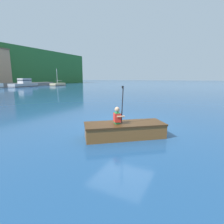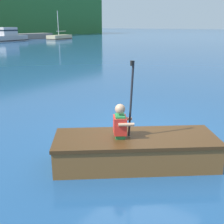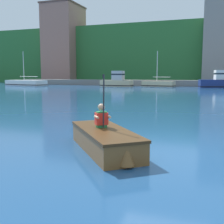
# 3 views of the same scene
# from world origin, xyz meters

# --- Properties ---
(ground_plane) EXTENTS (300.00, 300.00, 0.00)m
(ground_plane) POSITION_xyz_m (0.00, 0.00, 0.00)
(ground_plane) COLOR navy
(shoreline_ridge) EXTENTS (120.00, 20.00, 11.66)m
(shoreline_ridge) POSITION_xyz_m (0.00, 56.94, 5.83)
(shoreline_ridge) COLOR #2D6B33
(shoreline_ridge) RESTS_ON ground
(waterfront_warehouse_left) EXTENTS (7.02, 8.41, 16.36)m
(waterfront_warehouse_left) POSITION_xyz_m (-29.21, 48.04, 8.19)
(waterfront_warehouse_left) COLOR #9E6B5B
(waterfront_warehouse_left) RESTS_ON ground
(marina_dock) EXTENTS (62.55, 2.40, 0.90)m
(marina_dock) POSITION_xyz_m (0.00, 37.37, 0.45)
(marina_dock) COLOR slate
(marina_dock) RESTS_ON ground
(moored_boat_dock_west_inner) EXTENTS (5.90, 2.99, 2.35)m
(moored_boat_dock_west_inner) POSITION_xyz_m (2.35, 33.56, 0.86)
(moored_boat_dock_west_inner) COLOR navy
(moored_boat_dock_west_inner) RESTS_ON ground
(moored_boat_dock_center_near) EXTENTS (5.07, 2.52, 5.17)m
(moored_boat_dock_center_near) POSITION_xyz_m (-6.33, 34.77, 0.39)
(moored_boat_dock_center_near) COLOR #CCB789
(moored_boat_dock_center_near) RESTS_ON ground
(moored_boat_dock_center_far) EXTENTS (4.89, 1.88, 2.31)m
(moored_boat_dock_center_far) POSITION_xyz_m (-12.29, 33.31, 0.79)
(moored_boat_dock_center_far) COLOR #CCB789
(moored_boat_dock_center_far) RESTS_ON ground
(moored_boat_dock_east_inner) EXTENTS (8.03, 4.27, 5.50)m
(moored_boat_dock_east_inner) POSITION_xyz_m (-27.73, 32.19, 0.40)
(moored_boat_dock_east_inner) COLOR white
(moored_boat_dock_east_inner) RESTS_ON ground
(rowboat_foreground) EXTENTS (2.53, 2.79, 0.51)m
(rowboat_foreground) POSITION_xyz_m (-1.24, -0.69, 0.29)
(rowboat_foreground) COLOR brown
(rowboat_foreground) RESTS_ON ground
(person_paddler) EXTENTS (0.46, 0.46, 1.29)m
(person_paddler) POSITION_xyz_m (-1.43, -0.45, 0.78)
(person_paddler) COLOR #267F3F
(person_paddler) RESTS_ON rowboat_foreground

